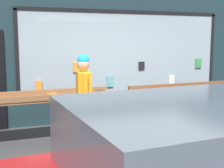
% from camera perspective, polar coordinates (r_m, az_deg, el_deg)
% --- Properties ---
extents(ground_plane, '(40.00, 40.00, 0.00)m').
position_cam_1_polar(ground_plane, '(5.47, 6.34, -12.23)').
color(ground_plane, '#38383A').
extents(shopfront_facade, '(7.49, 0.29, 3.75)m').
position_cam_1_polar(shopfront_facade, '(7.35, -1.78, 7.69)').
color(shopfront_facade, '#192D33').
rests_on(shopfront_facade, ground_plane).
extents(display_table_left, '(2.84, 0.69, 0.94)m').
position_cam_1_polar(display_table_left, '(5.87, -13.32, -3.24)').
color(display_table_left, brown).
rests_on(display_table_left, ground_plane).
extents(display_table_right, '(2.84, 0.62, 0.93)m').
position_cam_1_polar(display_table_right, '(7.05, 14.45, -1.50)').
color(display_table_right, brown).
rests_on(display_table_right, ground_plane).
extents(person_browsing, '(0.28, 0.65, 1.66)m').
position_cam_1_polar(person_browsing, '(5.33, -5.21, -1.95)').
color(person_browsing, black).
rests_on(person_browsing, ground_plane).
extents(small_dog, '(0.23, 0.52, 0.38)m').
position_cam_1_polar(small_dog, '(5.43, -1.44, -9.36)').
color(small_dog, '#99724C').
rests_on(small_dog, ground_plane).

